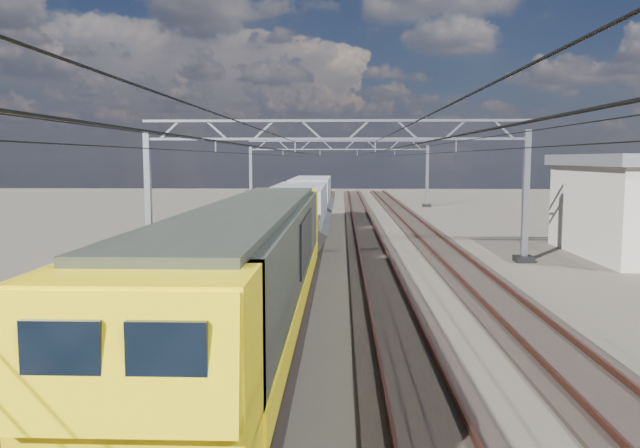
{
  "coord_description": "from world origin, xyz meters",
  "views": [
    {
      "loc": [
        0.33,
        -27.3,
        5.17
      ],
      "look_at": [
        -0.58,
        -0.95,
        2.4
      ],
      "focal_mm": 35.0,
      "sensor_mm": 36.0,
      "label": 1
    }
  ],
  "objects_px": {
    "catenary_gantry_mid": "(335,184)",
    "catenary_gantry_far": "(339,170)",
    "hopper_wagon_lead": "(299,212)",
    "hopper_wagon_mid": "(311,197)",
    "locomotive": "(254,266)"
  },
  "relations": [
    {
      "from": "catenary_gantry_far",
      "to": "hopper_wagon_lead",
      "type": "relative_size",
      "value": 1.53
    },
    {
      "from": "catenary_gantry_mid",
      "to": "catenary_gantry_far",
      "type": "xyz_separation_m",
      "value": [
        0.0,
        36.0,
        0.0
      ]
    },
    {
      "from": "catenary_gantry_far",
      "to": "catenary_gantry_mid",
      "type": "bearing_deg",
      "value": -90.0
    },
    {
      "from": "hopper_wagon_mid",
      "to": "catenary_gantry_mid",
      "type": "bearing_deg",
      "value": -83.24
    },
    {
      "from": "catenary_gantry_far",
      "to": "hopper_wagon_mid",
      "type": "xyz_separation_m",
      "value": [
        -2.0,
        -19.12,
        -1.67
      ]
    },
    {
      "from": "catenary_gantry_far",
      "to": "locomotive",
      "type": "xyz_separation_m",
      "value": [
        -2.0,
        -51.01,
        -1.58
      ]
    },
    {
      "from": "catenary_gantry_mid",
      "to": "locomotive",
      "type": "distance_m",
      "value": 15.23
    },
    {
      "from": "locomotive",
      "to": "hopper_wagon_mid",
      "type": "xyz_separation_m",
      "value": [
        -0.0,
        31.9,
        -0.09
      ]
    },
    {
      "from": "hopper_wagon_mid",
      "to": "hopper_wagon_lead",
      "type": "bearing_deg",
      "value": -90.0
    },
    {
      "from": "locomotive",
      "to": "catenary_gantry_mid",
      "type": "bearing_deg",
      "value": 82.41
    },
    {
      "from": "locomotive",
      "to": "hopper_wagon_lead",
      "type": "height_order",
      "value": "locomotive"
    },
    {
      "from": "hopper_wagon_lead",
      "to": "hopper_wagon_mid",
      "type": "relative_size",
      "value": 1.0
    },
    {
      "from": "catenary_gantry_far",
      "to": "locomotive",
      "type": "height_order",
      "value": "catenary_gantry_far"
    },
    {
      "from": "hopper_wagon_lead",
      "to": "hopper_wagon_mid",
      "type": "bearing_deg",
      "value": 90.0
    },
    {
      "from": "catenary_gantry_mid",
      "to": "hopper_wagon_mid",
      "type": "bearing_deg",
      "value": 96.76
    }
  ]
}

